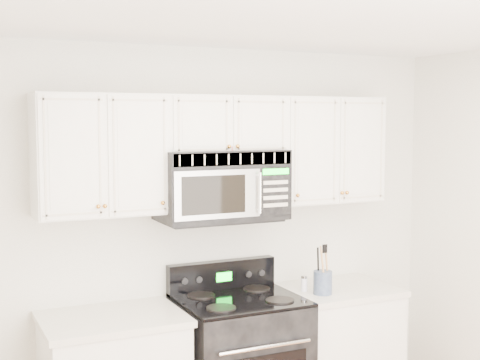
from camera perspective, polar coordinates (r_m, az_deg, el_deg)
room at (r=3.18m, az=10.25°, el=-9.68°), size 3.51×3.51×2.61m
base_cabinet_right at (r=5.00m, az=7.87°, el=-14.56°), size 0.86×0.65×0.92m
upper_cabinets at (r=4.46m, az=-1.57°, el=2.89°), size 2.44×0.37×0.75m
microwave at (r=4.42m, az=-1.59°, el=-0.41°), size 0.84×0.47×0.46m
utensil_crock at (r=4.65m, az=7.07°, el=-8.62°), size 0.13×0.13×0.34m
shaker_salt at (r=4.73m, az=5.47°, el=-8.85°), size 0.04×0.04×0.09m
shaker_pepper at (r=4.72m, az=5.50°, el=-8.76°), size 0.05×0.05×0.11m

